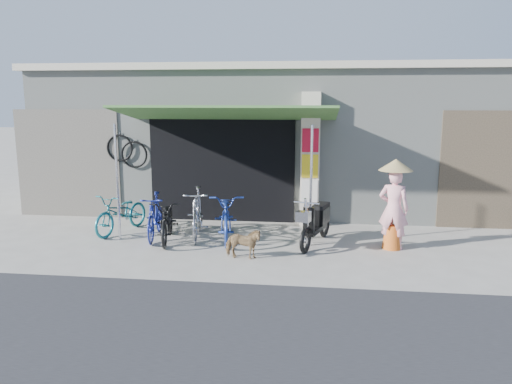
# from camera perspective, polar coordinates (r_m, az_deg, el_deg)

# --- Properties ---
(ground) EXTENTS (80.00, 80.00, 0.00)m
(ground) POSITION_cam_1_polar(r_m,az_deg,el_deg) (9.27, 0.47, -7.24)
(ground) COLOR #A39D93
(ground) RESTS_ON ground
(bicycle_shop) EXTENTS (12.30, 5.30, 3.66)m
(bicycle_shop) POSITION_cam_1_polar(r_m,az_deg,el_deg) (13.94, 2.89, 6.41)
(bicycle_shop) COLOR #A7ADA4
(bicycle_shop) RESTS_ON ground
(shop_pillar) EXTENTS (0.42, 0.44, 3.00)m
(shop_pillar) POSITION_cam_1_polar(r_m,az_deg,el_deg) (11.30, 6.21, 3.69)
(shop_pillar) COLOR beige
(shop_pillar) RESTS_ON ground
(awning) EXTENTS (4.60, 1.88, 2.72)m
(awning) POSITION_cam_1_polar(r_m,az_deg,el_deg) (10.58, -3.41, 8.79)
(awning) COLOR #38652D
(awning) RESTS_ON ground
(neighbour_right) EXTENTS (2.60, 0.06, 2.60)m
(neighbour_right) POSITION_cam_1_polar(r_m,az_deg,el_deg) (12.14, 26.20, 2.20)
(neighbour_right) COLOR brown
(neighbour_right) RESTS_ON ground
(neighbour_left) EXTENTS (2.60, 0.06, 2.60)m
(neighbour_left) POSITION_cam_1_polar(r_m,az_deg,el_deg) (12.95, -20.68, 3.06)
(neighbour_left) COLOR #6B665B
(neighbour_left) RESTS_ON ground
(bike_teal) EXTENTS (1.02, 1.75, 0.87)m
(bike_teal) POSITION_cam_1_polar(r_m,az_deg,el_deg) (11.10, -15.08, -2.31)
(bike_teal) COLOR #196C74
(bike_teal) RESTS_ON ground
(bike_blue) EXTENTS (0.66, 1.60, 0.93)m
(bike_blue) POSITION_cam_1_polar(r_m,az_deg,el_deg) (10.46, -11.48, -2.74)
(bike_blue) COLOR navy
(bike_blue) RESTS_ON ground
(bike_black) EXTENTS (0.89, 1.74, 0.87)m
(bike_black) POSITION_cam_1_polar(r_m,az_deg,el_deg) (10.23, -10.05, -3.17)
(bike_black) COLOR black
(bike_black) RESTS_ON ground
(bike_silver) EXTENTS (0.74, 1.78, 1.04)m
(bike_silver) POSITION_cam_1_polar(r_m,az_deg,el_deg) (10.39, -6.72, -2.41)
(bike_silver) COLOR #A2A2A6
(bike_silver) RESTS_ON ground
(bike_navy) EXTENTS (1.01, 2.00, 1.00)m
(bike_navy) POSITION_cam_1_polar(r_m,az_deg,el_deg) (10.18, -3.37, -2.72)
(bike_navy) COLOR navy
(bike_navy) RESTS_ON ground
(street_dog) EXTENTS (0.69, 0.35, 0.57)m
(street_dog) POSITION_cam_1_polar(r_m,az_deg,el_deg) (9.00, -1.51, -5.91)
(street_dog) COLOR tan
(street_dog) RESTS_ON ground
(moped) EXTENTS (0.71, 1.67, 0.97)m
(moped) POSITION_cam_1_polar(r_m,az_deg,el_deg) (9.92, 6.91, -3.48)
(moped) COLOR black
(moped) RESTS_ON ground
(nun) EXTENTS (0.65, 0.64, 1.74)m
(nun) POSITION_cam_1_polar(r_m,az_deg,el_deg) (9.83, 15.48, -1.42)
(nun) COLOR #FAA9B2
(nun) RESTS_ON ground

